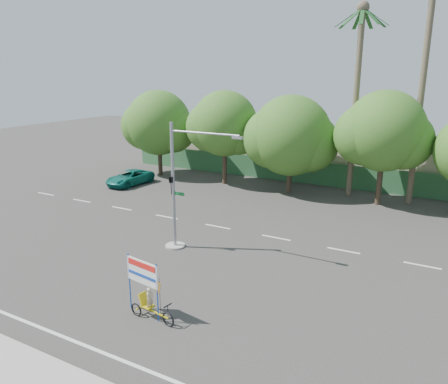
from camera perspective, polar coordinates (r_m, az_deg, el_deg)
The scene contains 14 objects.
ground at distance 20.73m, azimuth -7.09°, elevation -12.08°, with size 120.00×120.00×0.00m, color #33302D.
sidewalk_near at distance 16.23m, azimuth -23.98°, elevation -21.80°, with size 50.00×2.40×0.12m, color gray.
fence at distance 38.84m, azimuth 11.71°, elevation 2.42°, with size 38.00×0.08×2.00m, color #336B3D.
building_left at distance 46.46m, azimuth 1.60°, elevation 6.10°, with size 12.00×8.00×4.00m, color #B4AA8F.
building_right at distance 41.60m, azimuth 24.24°, elevation 3.35°, with size 14.00×8.00×3.60m, color #B4AA8F.
tree_far_left at distance 41.51m, azimuth -8.58°, elevation 8.66°, with size 7.14×6.00×7.96m.
tree_left at distance 37.67m, azimuth 0.02°, elevation 8.61°, with size 6.66×5.60×8.07m.
tree_center at distance 35.27m, azimuth 8.65°, elevation 7.00°, with size 7.62×6.40×7.85m.
tree_right at distance 33.43m, azimuth 20.10°, elevation 7.12°, with size 6.90×5.80×8.36m.
palm_tall at distance 34.41m, azimuth 24.83°, elevation 15.63°, with size 3.73×3.79×17.45m.
palm_short at distance 35.08m, azimuth 17.02°, elevation 13.69°, with size 3.73×3.79×14.45m.
traffic_signal at distance 23.86m, azimuth -6.03°, elevation -0.75°, with size 4.72×1.10×7.00m.
trike_billboard at distance 18.08m, azimuth -9.97°, elevation -12.96°, with size 2.52×0.78×2.49m.
pickup_truck at distance 38.89m, azimuth -12.21°, elevation 1.84°, with size 2.09×4.53×1.26m, color #0F6B5D.
Camera 1 is at (10.99, -14.76, 9.53)m, focal length 35.00 mm.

